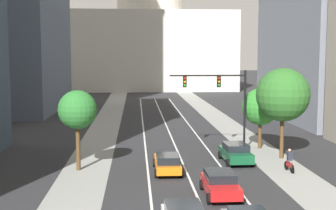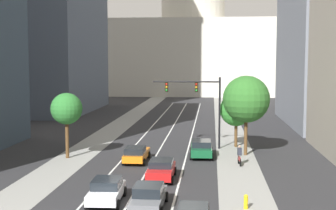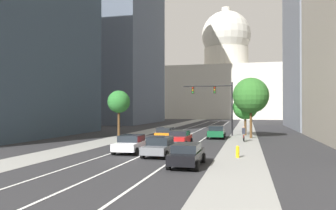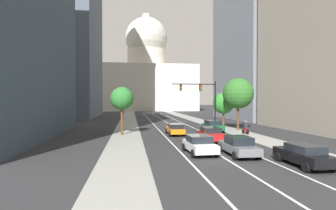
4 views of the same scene
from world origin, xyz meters
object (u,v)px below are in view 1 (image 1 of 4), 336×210
at_px(traffic_signal_mast, 223,94).
at_px(capitol_building, 150,30).
at_px(street_tree_far_right, 283,95).
at_px(cyclist, 289,160).
at_px(car_green, 236,153).
at_px(street_tree_mid_left, 77,110).
at_px(car_red, 220,183).
at_px(street_tree_near_right, 260,107).
at_px(car_orange, 167,163).

bearing_deg(traffic_signal_mast, capitol_building, 92.83).
bearing_deg(street_tree_far_right, traffic_signal_mast, 145.35).
relative_size(cyclist, street_tree_far_right, 0.23).
xyz_separation_m(car_green, traffic_signal_mast, (-0.29, 4.33, 4.35)).
relative_size(capitol_building, street_tree_mid_left, 7.06).
height_order(car_green, car_red, car_green).
xyz_separation_m(capitol_building, car_red, (1.42, -93.04, -14.33)).
distance_m(street_tree_far_right, street_tree_near_right, 4.49).
bearing_deg(capitol_building, street_tree_near_right, -84.44).
bearing_deg(car_orange, capitol_building, -0.68).
xyz_separation_m(car_orange, street_tree_mid_left, (-6.58, 1.18, 3.77)).
height_order(car_orange, street_tree_near_right, street_tree_near_right).
distance_m(car_red, street_tree_mid_left, 12.32).
bearing_deg(street_tree_mid_left, street_tree_near_right, 24.19).
distance_m(capitol_building, street_tree_far_right, 84.16).
bearing_deg(street_tree_far_right, street_tree_near_right, 99.56).
relative_size(car_green, cyclist, 2.56).
height_order(capitol_building, street_tree_near_right, capitol_building).
height_order(traffic_signal_mast, street_tree_mid_left, traffic_signal_mast).
xyz_separation_m(traffic_signal_mast, street_tree_far_right, (4.44, -3.07, 0.13)).
xyz_separation_m(car_green, street_tree_near_right, (3.44, 5.45, 3.04)).
relative_size(cyclist, street_tree_mid_left, 0.29).
bearing_deg(capitol_building, car_orange, -90.93).
distance_m(traffic_signal_mast, street_tree_mid_left, 13.36).
distance_m(car_green, traffic_signal_mast, 6.14).
height_order(car_green, street_tree_mid_left, street_tree_mid_left).
relative_size(traffic_signal_mast, street_tree_far_right, 0.96).
xyz_separation_m(car_red, street_tree_near_right, (6.27, 14.06, 3.07)).
bearing_deg(street_tree_mid_left, car_orange, -10.18).
distance_m(cyclist, street_tree_near_right, 9.12).
bearing_deg(street_tree_near_right, street_tree_far_right, -80.44).
bearing_deg(car_orange, car_green, -63.65).
xyz_separation_m(cyclist, street_tree_near_right, (0.11, 8.61, 3.00)).
height_order(car_green, traffic_signal_mast, traffic_signal_mast).
xyz_separation_m(capitol_building, cyclist, (7.58, -87.59, -14.26)).
bearing_deg(street_tree_mid_left, capitol_building, 84.69).
bearing_deg(car_green, traffic_signal_mast, 2.24).
height_order(street_tree_mid_left, street_tree_near_right, street_tree_mid_left).
height_order(car_red, traffic_signal_mast, traffic_signal_mast).
distance_m(capitol_building, cyclist, 89.06).
height_order(car_green, cyclist, cyclist).
xyz_separation_m(car_orange, cyclist, (9.00, -0.38, 0.10)).
distance_m(capitol_building, car_orange, 88.39).
height_order(cyclist, street_tree_far_right, street_tree_far_right).
height_order(traffic_signal_mast, street_tree_near_right, traffic_signal_mast).
bearing_deg(street_tree_far_right, capitol_building, 95.76).
xyz_separation_m(capitol_building, car_green, (4.25, -84.43, -14.29)).
bearing_deg(car_orange, street_tree_mid_left, 80.07).
height_order(capitol_building, street_tree_mid_left, capitol_building).
distance_m(car_red, cyclist, 8.23).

